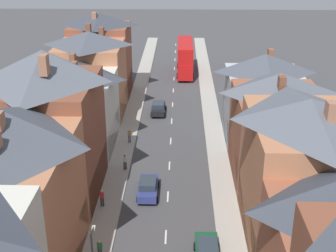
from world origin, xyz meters
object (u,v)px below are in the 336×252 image
at_px(pedestrian_mid_left, 100,248).
at_px(pedestrian_far_left, 125,161).
at_px(car_parked_right_a, 148,187).
at_px(double_decker_bus_lead, 185,57).
at_px(pedestrian_far_right, 129,135).
at_px(pedestrian_mid_right, 102,197).
at_px(car_mid_black, 158,108).

xyz_separation_m(pedestrian_mid_left, pedestrian_far_left, (0.29, 13.74, 0.00)).
height_order(car_parked_right_a, pedestrian_far_left, pedestrian_far_left).
xyz_separation_m(double_decker_bus_lead, pedestrian_far_right, (-6.41, -27.71, -1.78)).
bearing_deg(pedestrian_mid_right, car_mid_black, 80.31).
height_order(double_decker_bus_lead, car_mid_black, double_decker_bus_lead).
distance_m(car_parked_right_a, pedestrian_far_right, 11.32).
xyz_separation_m(car_mid_black, pedestrian_far_left, (-2.61, -15.69, 0.24)).
height_order(car_parked_right_a, pedestrian_far_right, pedestrian_far_right).
relative_size(pedestrian_mid_left, pedestrian_far_left, 1.00).
height_order(car_parked_right_a, pedestrian_mid_right, pedestrian_mid_right).
height_order(car_mid_black, pedestrian_mid_left, pedestrian_mid_left).
distance_m(double_decker_bus_lead, pedestrian_mid_left, 48.29).
bearing_deg(pedestrian_mid_left, pedestrian_far_right, 89.79).
bearing_deg(car_mid_black, pedestrian_mid_right, -99.69).
relative_size(double_decker_bus_lead, car_mid_black, 2.61).
relative_size(car_parked_right_a, car_mid_black, 1.02).
xyz_separation_m(car_parked_right_a, pedestrian_mid_right, (-3.84, -2.19, 0.22)).
xyz_separation_m(pedestrian_mid_right, pedestrian_far_right, (1.02, 13.15, 0.00)).
relative_size(double_decker_bus_lead, car_parked_right_a, 2.55).
distance_m(pedestrian_far_left, pedestrian_far_right, 6.37).
bearing_deg(pedestrian_mid_left, pedestrian_mid_right, 97.71).
bearing_deg(double_decker_bus_lead, car_mid_black, -101.05).
relative_size(car_mid_black, pedestrian_mid_right, 2.57).
height_order(pedestrian_mid_right, pedestrian_far_right, same).
distance_m(double_decker_bus_lead, pedestrian_far_left, 34.68).
bearing_deg(pedestrian_mid_right, pedestrian_far_right, 85.59).
bearing_deg(car_parked_right_a, pedestrian_mid_right, -150.32).
xyz_separation_m(double_decker_bus_lead, pedestrian_mid_left, (-6.49, -47.82, -1.78)).
xyz_separation_m(car_parked_right_a, car_mid_black, (0.00, 20.29, -0.02)).
relative_size(pedestrian_far_left, pedestrian_far_right, 1.00).
height_order(double_decker_bus_lead, pedestrian_mid_left, double_decker_bus_lead).
relative_size(double_decker_bus_lead, pedestrian_far_right, 6.71).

